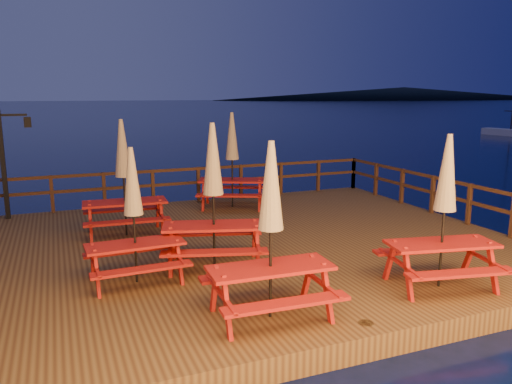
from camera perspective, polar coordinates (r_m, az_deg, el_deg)
ground at (r=11.94m, az=-0.23°, el=-7.46°), size 500.00×500.00×0.00m
deck at (r=11.88m, az=-0.23°, el=-6.55°), size 12.00×10.00×0.40m
deck_piles at (r=12.04m, az=-0.23°, el=-8.82°), size 11.44×9.44×1.40m
railing at (r=13.25m, az=-3.08°, el=-0.38°), size 11.80×9.75×1.10m
lamp_post at (r=15.20m, az=-26.43°, el=3.90°), size 0.85×0.18×3.00m
headland_right at (r=306.00m, az=16.55°, el=10.76°), size 230.40×86.40×7.00m
picnic_table_0 at (r=15.01m, az=-2.74°, el=3.81°), size 2.51×2.33×2.87m
picnic_table_1 at (r=9.35m, az=20.73°, el=-1.88°), size 2.20×1.93×2.75m
picnic_table_2 at (r=7.55m, az=1.70°, el=-4.16°), size 1.99×1.66×2.75m
picnic_table_3 at (r=9.25m, az=-13.81°, el=-2.43°), size 1.80×1.50×2.50m
picnic_table_4 at (r=12.42m, az=-14.90°, el=1.78°), size 2.07×1.74×2.83m
picnic_table_5 at (r=9.82m, az=-4.90°, el=-0.17°), size 2.40×2.16×2.88m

